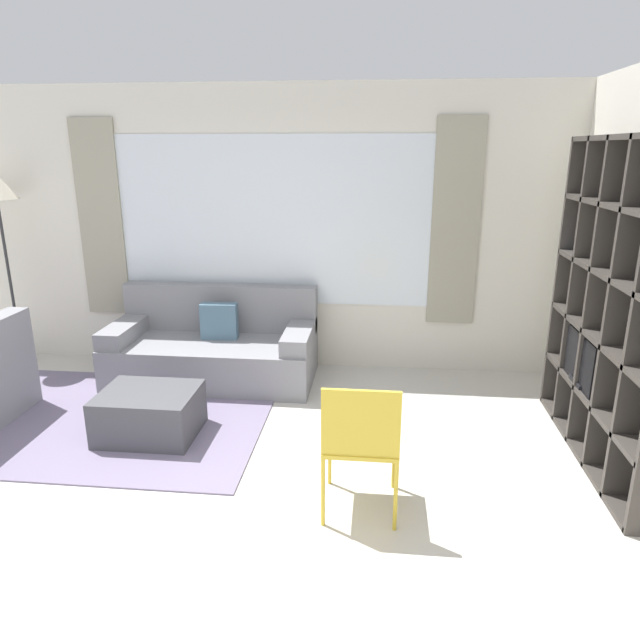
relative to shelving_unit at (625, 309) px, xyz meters
name	(u,v)px	position (x,y,z in m)	size (l,w,h in m)	color
ground_plane	(191,534)	(-2.67, -1.18, -1.09)	(16.00, 16.00, 0.00)	beige
wall_back	(274,231)	(-2.67, 1.60, 0.26)	(6.83, 0.11, 2.70)	silver
area_rug	(99,418)	(-3.88, 0.15, -1.09)	(2.73, 1.88, 0.01)	slate
shelving_unit	(625,309)	(0.00, 0.00, 0.00)	(0.35, 1.84, 2.21)	#515660
couch_main	(214,348)	(-3.18, 1.13, -0.80)	(1.90, 0.89, 0.85)	gray
ottoman	(150,414)	(-3.35, -0.07, -0.91)	(0.72, 0.58, 0.36)	#47474C
folding_chair	(361,437)	(-1.71, -0.88, -0.57)	(0.44, 0.46, 0.86)	gold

